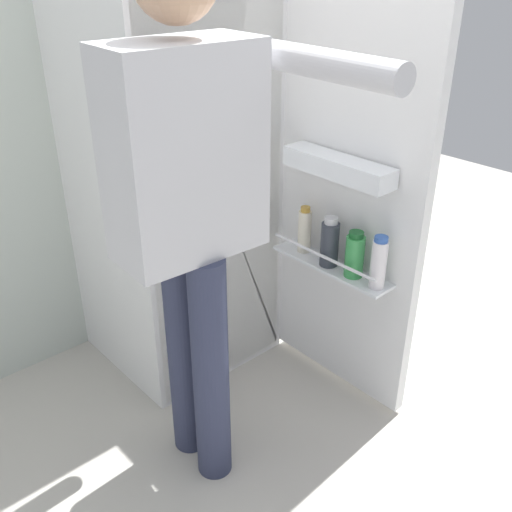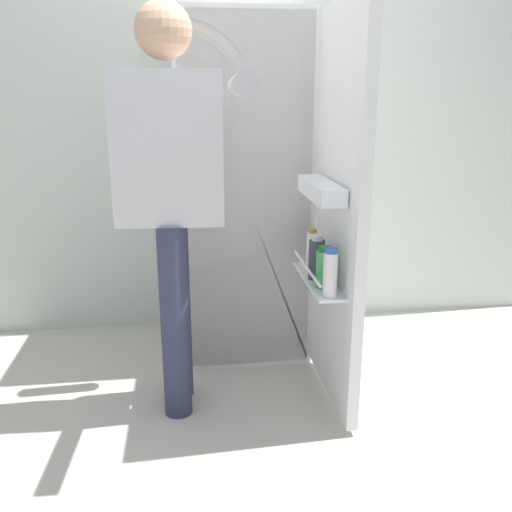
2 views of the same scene
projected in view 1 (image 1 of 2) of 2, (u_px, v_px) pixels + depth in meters
ground_plane at (264, 403)px, 2.38m from camera, size 6.79×6.79×0.00m
kitchen_wall at (113, 48)px, 2.39m from camera, size 4.40×0.10×2.57m
refrigerator at (184, 170)px, 2.33m from camera, size 0.71×1.28×1.73m
person at (191, 194)px, 1.67m from camera, size 0.55×0.77×1.69m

